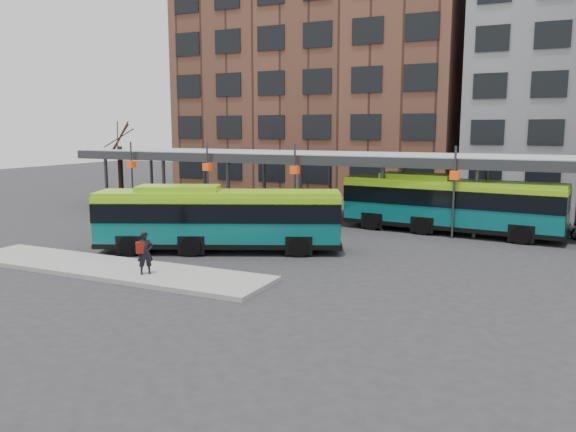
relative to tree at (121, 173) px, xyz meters
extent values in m
plane|color=#28282B|center=(18.00, -12.00, -2.43)|extent=(120.00, 120.00, 0.00)
cube|color=gray|center=(12.50, -15.00, -2.34)|extent=(14.00, 3.00, 0.18)
cube|color=#999B9E|center=(18.00, 1.00, 1.57)|extent=(40.00, 6.00, 0.35)
cube|color=#383A3D|center=(18.00, -2.00, 1.42)|extent=(40.00, 0.15, 0.55)
cylinder|color=#383A3D|center=(0.00, -1.50, -0.53)|extent=(0.24, 0.24, 3.80)
cylinder|color=#383A3D|center=(0.00, 3.50, -0.53)|extent=(0.24, 0.24, 3.80)
cylinder|color=#383A3D|center=(5.00, -1.50, -0.53)|extent=(0.24, 0.24, 3.80)
cylinder|color=#383A3D|center=(5.00, 3.50, -0.53)|extent=(0.24, 0.24, 3.80)
cylinder|color=#383A3D|center=(10.00, -1.50, -0.53)|extent=(0.24, 0.24, 3.80)
cylinder|color=#383A3D|center=(10.00, 3.50, -0.53)|extent=(0.24, 0.24, 3.80)
cylinder|color=#383A3D|center=(15.00, -1.50, -0.53)|extent=(0.24, 0.24, 3.80)
cylinder|color=#383A3D|center=(15.00, 3.50, -0.53)|extent=(0.24, 0.24, 3.80)
cylinder|color=#383A3D|center=(20.00, -1.50, -0.53)|extent=(0.24, 0.24, 3.80)
cylinder|color=#383A3D|center=(20.00, 3.50, -0.53)|extent=(0.24, 0.24, 3.80)
cylinder|color=#383A3D|center=(25.00, -1.50, -0.53)|extent=(0.24, 0.24, 3.80)
cylinder|color=#383A3D|center=(25.00, 3.50, -0.53)|extent=(0.24, 0.24, 3.80)
cylinder|color=#383A3D|center=(3.00, -2.30, -0.03)|extent=(0.12, 0.12, 4.80)
cube|color=#DE400D|center=(3.00, -2.30, 0.87)|extent=(0.45, 0.45, 0.45)
cylinder|color=#383A3D|center=(9.00, -2.30, -0.03)|extent=(0.12, 0.12, 4.80)
cube|color=#DE400D|center=(9.00, -2.30, 0.87)|extent=(0.45, 0.45, 0.45)
cylinder|color=#383A3D|center=(15.00, -2.30, -0.03)|extent=(0.12, 0.12, 4.80)
cube|color=#DE400D|center=(15.00, -2.30, 0.87)|extent=(0.45, 0.45, 0.45)
cylinder|color=#383A3D|center=(24.00, -2.30, -0.03)|extent=(0.12, 0.12, 4.80)
cube|color=#DE400D|center=(24.00, -2.30, 0.87)|extent=(0.45, 0.45, 0.45)
cylinder|color=black|center=(0.00, 0.00, -0.23)|extent=(0.36, 0.36, 4.40)
cylinder|color=black|center=(0.10, 0.00, 2.37)|extent=(0.08, 1.63, 1.59)
cylinder|color=black|center=(0.00, 0.10, 2.37)|extent=(1.63, 0.13, 1.59)
cylinder|color=black|center=(-0.10, -0.01, 2.37)|extent=(0.15, 1.63, 1.59)
cylinder|color=black|center=(0.00, -0.10, 2.37)|extent=(1.63, 0.10, 1.59)
cube|color=brown|center=(8.00, 20.00, 8.57)|extent=(26.00, 14.00, 22.00)
cube|color=#085858|center=(14.64, -10.07, -0.95)|extent=(11.10, 6.61, 2.31)
cube|color=black|center=(14.64, -10.07, -0.49)|extent=(11.16, 6.67, 0.88)
cube|color=#82C514|center=(14.64, -10.07, 0.30)|extent=(11.06, 6.52, 0.19)
cube|color=#82C514|center=(12.95, -10.81, 0.48)|extent=(4.06, 3.02, 0.32)
cube|color=black|center=(14.64, -10.07, -2.00)|extent=(11.17, 6.68, 0.22)
cylinder|color=black|center=(18.48, -9.60, -1.97)|extent=(0.96, 0.63, 0.93)
cylinder|color=black|center=(17.57, -7.54, -1.97)|extent=(0.96, 0.63, 0.93)
cylinder|color=black|center=(14.08, -11.55, -1.97)|extent=(0.96, 0.63, 0.93)
cylinder|color=black|center=(13.17, -9.48, -1.97)|extent=(0.96, 0.63, 0.93)
cylinder|color=black|center=(11.54, -12.67, -1.97)|extent=(0.96, 0.63, 0.93)
cylinder|color=black|center=(10.63, -10.60, -1.97)|extent=(0.96, 0.63, 0.93)
cube|color=#085858|center=(23.62, -0.88, -0.90)|extent=(11.71, 3.50, 2.40)
cube|color=black|center=(23.62, -0.88, -0.42)|extent=(11.77, 3.57, 0.91)
cube|color=#82C514|center=(23.62, -0.88, 0.40)|extent=(11.70, 3.41, 0.19)
cube|color=#82C514|center=(21.70, -0.70, 0.59)|extent=(3.99, 2.09, 0.34)
cube|color=black|center=(23.62, -0.88, -1.98)|extent=(11.78, 3.57, 0.23)
cylinder|color=black|center=(27.33, -2.42, -1.95)|extent=(0.98, 0.38, 0.96)
cylinder|color=black|center=(27.56, -0.09, -1.95)|extent=(0.98, 0.38, 0.96)
cylinder|color=black|center=(22.36, -1.94, -1.95)|extent=(0.98, 0.38, 0.96)
cylinder|color=black|center=(22.58, 0.40, -1.95)|extent=(0.98, 0.38, 0.96)
cylinder|color=black|center=(19.49, -1.66, -1.95)|extent=(0.98, 0.38, 0.96)
cylinder|color=black|center=(19.71, 0.67, -1.95)|extent=(0.98, 0.38, 0.96)
imported|color=black|center=(14.65, -15.38, -1.43)|extent=(0.70, 0.71, 1.65)
cube|color=maroon|center=(14.53, -15.51, -1.21)|extent=(0.34, 0.34, 0.44)
imported|color=slate|center=(29.11, 0.23, -2.00)|extent=(1.75, 0.91, 0.88)
imported|color=slate|center=(29.42, -0.35, -1.97)|extent=(1.59, 0.66, 0.93)
camera|label=1|loc=(28.35, -31.97, 3.24)|focal=35.00mm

